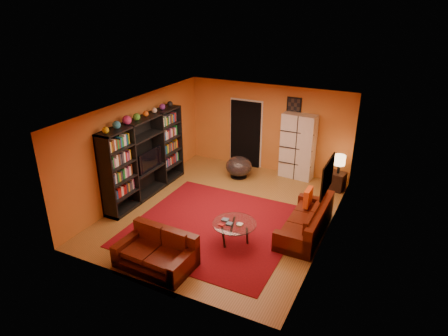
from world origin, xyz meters
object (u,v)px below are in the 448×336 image
at_px(coffee_table, 234,225).
at_px(storage_cabinet, 298,146).
at_px(table_lamp, 340,161).
at_px(sofa, 308,223).
at_px(bowl_chair, 239,166).
at_px(tv, 147,160).
at_px(entertainment_unit, 145,157).
at_px(side_table, 337,181).
at_px(loveseat, 158,252).

distance_m(coffee_table, storage_cabinet, 3.91).
relative_size(storage_cabinet, table_lamp, 3.70).
bearing_deg(sofa, bowl_chair, 141.80).
bearing_deg(tv, sofa, -90.87).
relative_size(entertainment_unit, side_table, 6.00).
relative_size(tv, table_lamp, 1.80).
bearing_deg(loveseat, sofa, -42.59).
relative_size(sofa, coffee_table, 2.13).
bearing_deg(coffee_table, sofa, 37.52).
bearing_deg(bowl_chair, tv, -130.32).
bearing_deg(bowl_chair, entertainment_unit, -130.85).
bearing_deg(bowl_chair, side_table, 8.81).
distance_m(loveseat, table_lamp, 5.52).
bearing_deg(tv, coffee_table, -109.92).
bearing_deg(bowl_chair, table_lamp, 8.81).
height_order(sofa, storage_cabinet, storage_cabinet).
distance_m(storage_cabinet, side_table, 1.47).
bearing_deg(loveseat, bowl_chair, 5.81).
relative_size(coffee_table, bowl_chair, 1.23).
relative_size(loveseat, bowl_chair, 2.02).
height_order(tv, table_lamp, tv).
bearing_deg(sofa, coffee_table, -142.23).
distance_m(loveseat, side_table, 5.49).
distance_m(coffee_table, bowl_chair, 3.38).
height_order(entertainment_unit, table_lamp, entertainment_unit).
relative_size(side_table, table_lamp, 0.97).
bearing_deg(storage_cabinet, entertainment_unit, -134.61).
xyz_separation_m(side_table, table_lamp, (0.00, -0.00, 0.62)).
distance_m(loveseat, bowl_chair, 4.47).
xyz_separation_m(tv, sofa, (4.36, -0.07, -0.70)).
height_order(loveseat, side_table, loveseat).
relative_size(sofa, side_table, 4.02).
height_order(sofa, loveseat, same).
relative_size(sofa, bowl_chair, 2.62).
distance_m(coffee_table, side_table, 3.84).
distance_m(entertainment_unit, table_lamp, 5.16).
xyz_separation_m(entertainment_unit, sofa, (4.41, -0.05, -0.76)).
bearing_deg(coffee_table, loveseat, -127.84).
relative_size(bowl_chair, table_lamp, 1.49).
relative_size(coffee_table, table_lamp, 1.84).
distance_m(sofa, storage_cabinet, 3.13).
height_order(loveseat, storage_cabinet, storage_cabinet).
bearing_deg(coffee_table, bowl_chair, 112.58).
distance_m(loveseat, storage_cabinet, 5.41).
distance_m(sofa, bowl_chair, 3.37).
bearing_deg(bowl_chair, loveseat, -86.73).
distance_m(tv, table_lamp, 5.11).
bearing_deg(bowl_chair, storage_cabinet, 26.57).
distance_m(sofa, coffee_table, 1.69).
bearing_deg(sofa, entertainment_unit, 179.66).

